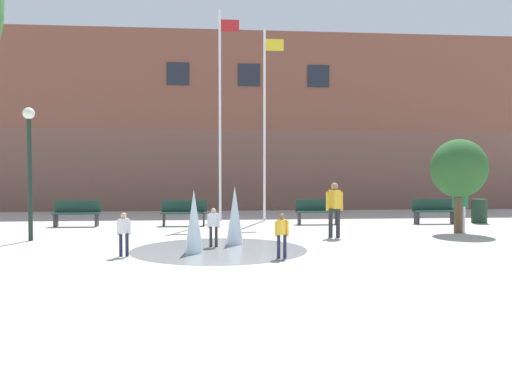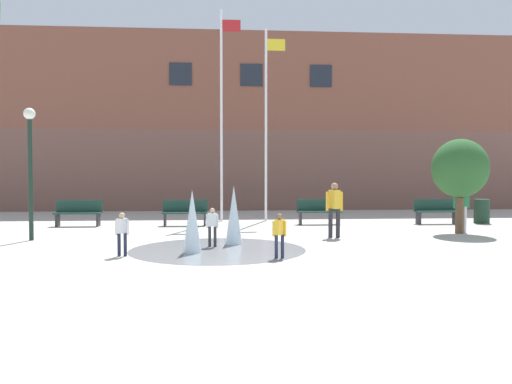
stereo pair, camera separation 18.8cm
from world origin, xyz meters
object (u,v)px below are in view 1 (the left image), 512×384
park_bench_far_right (434,211)px  park_bench_left_of_flagpoles (184,212)px  child_with_pink_shirt (282,232)px  child_in_fountain (213,224)px  adult_in_red (334,205)px  flagpole_left (221,109)px  trash_can (479,211)px  lamp_post_left_lane (29,153)px  street_tree_near_building (459,169)px  flagpole_right (265,119)px  park_bench_far_left (77,213)px  adult_near_bench (460,203)px  child_running (124,231)px  park_bench_under_left_flagpole (318,211)px

park_bench_far_right → park_bench_left_of_flagpoles: bearing=179.8°
child_with_pink_shirt → child_in_fountain: bearing=83.2°
adult_in_red → flagpole_left: size_ratio=0.19×
child_with_pink_shirt → adult_in_red: 4.00m
trash_can → park_bench_far_right: bearing=-177.3°
adult_in_red → flagpole_left: 7.08m
lamp_post_left_lane → street_tree_near_building: lamp_post_left_lane is taller
flagpole_right → street_tree_near_building: bearing=-39.4°
park_bench_far_left → street_tree_near_building: (12.40, -3.00, 1.53)m
child_with_pink_shirt → flagpole_left: 9.59m
park_bench_far_left → park_bench_far_right: (12.95, -0.10, 0.00)m
adult_near_bench → lamp_post_left_lane: (-12.74, -0.76, 1.48)m
adult_near_bench → child_with_pink_shirt: bearing=-142.5°
child_with_pink_shirt → child_in_fountain: size_ratio=1.00×
child_running → park_bench_under_left_flagpole: bearing=170.7°
park_bench_far_left → park_bench_left_of_flagpoles: (3.74, -0.08, 0.00)m
adult_near_bench → flagpole_left: flagpole_left is taller
park_bench_far_right → child_running: (-10.17, -6.51, 0.10)m
child_in_fountain → child_with_pink_shirt: bearing=146.1°
adult_near_bench → flagpole_right: flagpole_right is taller
park_bench_under_left_flagpole → flagpole_right: flagpole_right is taller
park_bench_under_left_flagpole → flagpole_left: (-3.53, 1.51, 3.87)m
adult_in_red → flagpole_right: flagpole_right is taller
adult_near_bench → trash_can: bearing=55.9°
park_bench_under_left_flagpole → child_running: bearing=-131.0°
child_running → lamp_post_left_lane: lamp_post_left_lane is taller
lamp_post_left_lane → adult_in_red: bearing=0.0°
park_bench_far_right → child_with_pink_shirt: 9.71m
park_bench_far_left → park_bench_far_right: same height
park_bench_far_right → trash_can: (1.79, 0.08, -0.03)m
lamp_post_left_lane → park_bench_far_left: bearing=86.1°
park_bench_far_right → flagpole_right: flagpole_right is taller
park_bench_far_left → adult_in_red: 9.09m
adult_near_bench → lamp_post_left_lane: bearing=-173.1°
adult_near_bench → flagpole_right: bearing=144.8°
flagpole_right → park_bench_far_right: bearing=-15.4°
park_bench_under_left_flagpole → flagpole_right: size_ratio=0.21×
park_bench_far_left → adult_near_bench: adult_near_bench is taller
adult_near_bench → park_bench_far_left: bearing=170.1°
adult_in_red → trash_can: (6.45, 3.69, -0.48)m
park_bench_far_left → park_bench_under_left_flagpole: (8.60, 0.07, 0.00)m
adult_in_red → flagpole_right: bearing=-3.5°
adult_in_red → flagpole_right: 6.29m
adult_in_red → adult_near_bench: 4.26m
child_in_fountain → street_tree_near_building: size_ratio=0.34×
flagpole_right → lamp_post_left_lane: size_ratio=2.04×
child_with_pink_shirt → flagpole_right: bearing=40.5°
adult_in_red → adult_near_bench: size_ratio=1.00×
adult_in_red → park_bench_far_left: bearing=46.9°
adult_in_red → street_tree_near_building: street_tree_near_building is taller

